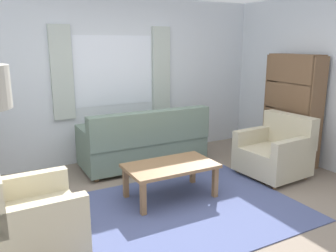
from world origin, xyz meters
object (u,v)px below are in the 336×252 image
at_px(coffee_table, 170,169).
at_px(bookshelf, 292,108).
at_px(armchair_left, 26,218).
at_px(couch, 145,144).
at_px(armchair_right, 276,152).

relative_size(coffee_table, bookshelf, 0.64).
xyz_separation_m(armchair_left, bookshelf, (4.03, 0.69, 0.53)).
height_order(armchair_left, bookshelf, bookshelf).
xyz_separation_m(couch, armchair_right, (1.51, -1.24, -0.01)).
xyz_separation_m(armchair_right, bookshelf, (0.61, 0.32, 0.53)).
bearing_deg(armchair_right, coffee_table, -96.04).
height_order(armchair_left, armchair_right, same).
xyz_separation_m(coffee_table, bookshelf, (2.32, 0.27, 0.50)).
bearing_deg(couch, armchair_left, 40.13).
distance_m(coffee_table, bookshelf, 2.39).
distance_m(armchair_left, armchair_right, 3.44).
height_order(couch, armchair_left, couch).
bearing_deg(coffee_table, bookshelf, 6.63).
relative_size(armchair_left, armchair_right, 0.98).
distance_m(armchair_right, bookshelf, 0.87).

